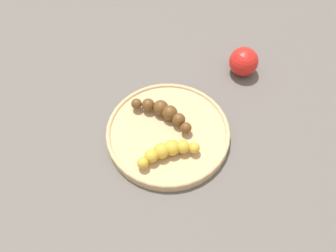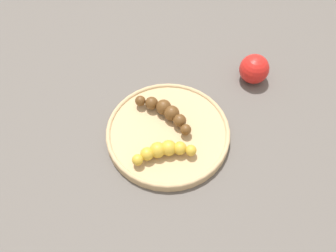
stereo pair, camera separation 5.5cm
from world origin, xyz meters
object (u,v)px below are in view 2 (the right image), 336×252
fruit_bowl (168,133)px  banana_overripe (166,111)px  apple_red (254,69)px  banana_spotted (164,151)px

fruit_bowl → banana_overripe: (0.04, -0.00, 0.02)m
fruit_bowl → apple_red: size_ratio=3.79×
banana_spotted → apple_red: apple_red is taller
fruit_bowl → apple_red: bearing=-61.7°
apple_red → banana_overripe: bearing=110.4°
banana_overripe → banana_spotted: (-0.10, 0.02, -0.00)m
banana_spotted → apple_red: bearing=-55.1°
banana_spotted → apple_red: size_ratio=1.87×
banana_spotted → banana_overripe: bearing=-13.9°
banana_overripe → apple_red: (0.09, -0.23, -0.00)m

